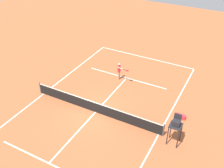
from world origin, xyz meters
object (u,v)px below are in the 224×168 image
(player_serving, at_px, (119,70))
(tennis_ball, at_px, (117,94))
(umpire_chair, at_px, (176,125))
(equipment_bag, at_px, (181,116))

(player_serving, bearing_deg, tennis_ball, 28.14)
(player_serving, distance_m, tennis_ball, 2.57)
(umpire_chair, xyz_separation_m, equipment_bag, (0.25, -2.73, -1.46))
(tennis_ball, height_order, equipment_bag, equipment_bag)
(umpire_chair, height_order, equipment_bag, umpire_chair)
(player_serving, height_order, tennis_ball, player_serving)
(tennis_ball, distance_m, equipment_bag, 5.70)
(tennis_ball, bearing_deg, equipment_bag, 175.27)
(player_serving, relative_size, umpire_chair, 0.71)
(player_serving, bearing_deg, equipment_bag, 73.76)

